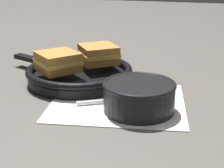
# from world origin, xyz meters

# --- Properties ---
(ground_plane) EXTENTS (4.00, 4.00, 0.00)m
(ground_plane) POSITION_xyz_m (0.00, 0.00, 0.00)
(ground_plane) COLOR #56514C
(napkin) EXTENTS (0.32, 0.29, 0.00)m
(napkin) POSITION_xyz_m (0.01, 0.01, 0.00)
(napkin) COLOR white
(napkin) RESTS_ON ground_plane
(soup_bowl) EXTENTS (0.15, 0.15, 0.06)m
(soup_bowl) POSITION_xyz_m (0.06, -0.02, 0.04)
(soup_bowl) COLOR black
(soup_bowl) RESTS_ON ground_plane
(spoon) EXTENTS (0.16, 0.09, 0.01)m
(spoon) POSITION_xyz_m (0.03, 0.02, 0.01)
(spoon) COLOR silver
(spoon) RESTS_ON napkin
(skillet) EXTENTS (0.37, 0.27, 0.04)m
(skillet) POSITION_xyz_m (-0.12, 0.12, 0.02)
(skillet) COLOR black
(skillet) RESTS_ON ground_plane
(sandwich_near_left) EXTENTS (0.13, 0.13, 0.05)m
(sandwich_near_left) POSITION_xyz_m (-0.16, 0.07, 0.06)
(sandwich_near_left) COLOR #B27A38
(sandwich_near_left) RESTS_ON skillet
(sandwich_near_right) EXTENTS (0.13, 0.13, 0.05)m
(sandwich_near_right) POSITION_xyz_m (-0.08, 0.16, 0.06)
(sandwich_near_right) COLOR #B27A38
(sandwich_near_right) RESTS_ON skillet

